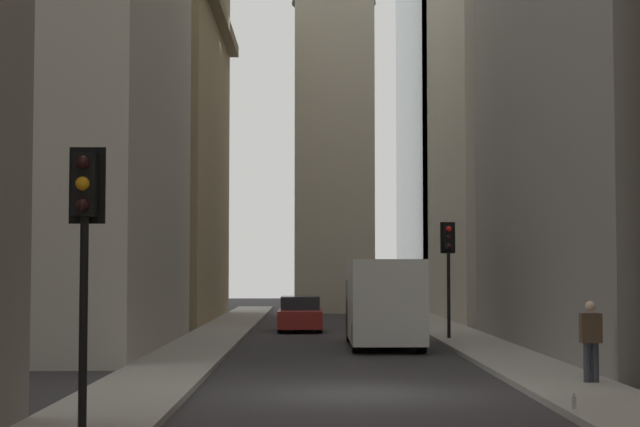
{
  "coord_description": "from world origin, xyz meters",
  "views": [
    {
      "loc": [
        -21.29,
        0.98,
        2.56
      ],
      "look_at": [
        17.14,
        0.63,
        4.63
      ],
      "focal_mm": 57.72,
      "sensor_mm": 36.0,
      "label": 1
    }
  ],
  "objects_px": {
    "discarded_bottle": "(574,402)",
    "sedan_red": "(300,315)",
    "traffic_light_midblock": "(448,253)",
    "delivery_truck": "(383,302)",
    "pedestrian": "(591,338)",
    "traffic_light_foreground": "(84,223)"
  },
  "relations": [
    {
      "from": "traffic_light_midblock",
      "to": "traffic_light_foreground",
      "type": "bearing_deg",
      "value": 159.42
    },
    {
      "from": "delivery_truck",
      "to": "discarded_bottle",
      "type": "xyz_separation_m",
      "value": [
        -15.78,
        -2.18,
        -1.21
      ]
    },
    {
      "from": "pedestrian",
      "to": "delivery_truck",
      "type": "bearing_deg",
      "value": 17.27
    },
    {
      "from": "traffic_light_midblock",
      "to": "pedestrian",
      "type": "distance_m",
      "value": 14.14
    },
    {
      "from": "traffic_light_midblock",
      "to": "pedestrian",
      "type": "height_order",
      "value": "traffic_light_midblock"
    },
    {
      "from": "traffic_light_foreground",
      "to": "discarded_bottle",
      "type": "relative_size",
      "value": 15.42
    },
    {
      "from": "discarded_bottle",
      "to": "traffic_light_midblock",
      "type": "bearing_deg",
      "value": -0.87
    },
    {
      "from": "discarded_bottle",
      "to": "sedan_red",
      "type": "bearing_deg",
      "value": 11.46
    },
    {
      "from": "traffic_light_midblock",
      "to": "delivery_truck",
      "type": "bearing_deg",
      "value": 133.49
    },
    {
      "from": "traffic_light_foreground",
      "to": "pedestrian",
      "type": "distance_m",
      "value": 12.03
    },
    {
      "from": "sedan_red",
      "to": "traffic_light_foreground",
      "type": "xyz_separation_m",
      "value": [
        -27.84,
        2.78,
        2.54
      ]
    },
    {
      "from": "traffic_light_foreground",
      "to": "traffic_light_midblock",
      "type": "relative_size",
      "value": 1.03
    },
    {
      "from": "sedan_red",
      "to": "pedestrian",
      "type": "bearing_deg",
      "value": -162.54
    },
    {
      "from": "traffic_light_foreground",
      "to": "sedan_red",
      "type": "bearing_deg",
      "value": -5.71
    },
    {
      "from": "pedestrian",
      "to": "discarded_bottle",
      "type": "relative_size",
      "value": 6.41
    },
    {
      "from": "pedestrian",
      "to": "discarded_bottle",
      "type": "xyz_separation_m",
      "value": [
        -4.15,
        1.44,
        -0.83
      ]
    },
    {
      "from": "delivery_truck",
      "to": "traffic_light_midblock",
      "type": "height_order",
      "value": "traffic_light_midblock"
    },
    {
      "from": "pedestrian",
      "to": "discarded_bottle",
      "type": "distance_m",
      "value": 4.47
    },
    {
      "from": "traffic_light_foreground",
      "to": "traffic_light_midblock",
      "type": "xyz_separation_m",
      "value": [
        21.4,
        -8.03,
        -0.08
      ]
    },
    {
      "from": "sedan_red",
      "to": "traffic_light_midblock",
      "type": "distance_m",
      "value": 8.67
    },
    {
      "from": "traffic_light_foreground",
      "to": "discarded_bottle",
      "type": "bearing_deg",
      "value": -66.96
    },
    {
      "from": "traffic_light_foreground",
      "to": "traffic_light_midblock",
      "type": "height_order",
      "value": "traffic_light_foreground"
    }
  ]
}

